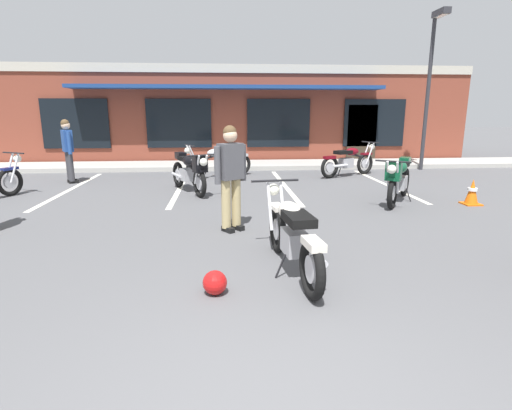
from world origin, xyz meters
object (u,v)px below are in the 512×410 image
Objects in this scene: traffic_cone at (472,192)px; motorcycle_silver_naked at (349,161)px; parking_lot_lamp_post at (432,70)px; motorcycle_black_cruiser at (399,178)px; person_in_shorts_foreground at (68,147)px; motorcycle_foreground_classic at (292,234)px; person_by_back_row at (231,172)px; motorcycle_green_cafe_racer at (219,161)px; helmet_on_pavement at (215,283)px; motorcycle_blue_standard at (190,171)px.

motorcycle_silver_naked is at bearing 110.17° from traffic_cone.
motorcycle_black_cruiser is at bearing -121.99° from parking_lot_lamp_post.
parking_lot_lamp_post is (10.55, 1.52, 2.17)m from person_in_shorts_foreground.
motorcycle_silver_naked is (2.88, 7.02, 0.00)m from motorcycle_foreground_classic.
parking_lot_lamp_post is (1.39, 4.83, 2.86)m from traffic_cone.
motorcycle_silver_naked is 6.37m from person_by_back_row.
motorcycle_silver_naked is at bearing -1.50° from motorcycle_green_cafe_racer.
parking_lot_lamp_post is at bearing 54.70° from motorcycle_foreground_classic.
motorcycle_green_cafe_racer is 7.17m from parking_lot_lamp_post.
person_in_shorts_foreground is at bearing 119.31° from helmet_on_pavement.
motorcycle_foreground_classic is 1.10× the size of motorcycle_silver_naked.
parking_lot_lamp_post is at bearing 44.52° from person_by_back_row.
helmet_on_pavement is at bearing -127.53° from parking_lot_lamp_post.
motorcycle_black_cruiser is 0.96× the size of motorcycle_silver_naked.
motorcycle_silver_naked is at bearing 63.39° from helmet_on_pavement.
motorcycle_black_cruiser is 5.96m from parking_lot_lamp_post.
motorcycle_foreground_classic is 5.35m from traffic_cone.
helmet_on_pavement is (-0.91, -0.56, -0.33)m from motorcycle_foreground_classic.
parking_lot_lamp_post is at bearing 73.98° from traffic_cone.
helmet_on_pavement is at bearing -116.61° from motorcycle_silver_naked.
person_in_shorts_foreground reaches higher than traffic_cone.
person_in_shorts_foreground reaches higher than motorcycle_foreground_classic.
motorcycle_silver_naked reaches higher than traffic_cone.
traffic_cone is at bearing -69.83° from motorcycle_silver_naked.
motorcycle_black_cruiser and motorcycle_green_cafe_racer have the same top height.
motorcycle_blue_standard reaches higher than helmet_on_pavement.
person_in_shorts_foreground reaches higher than motorcycle_green_cafe_racer.
person_by_back_row is at bearing -48.52° from person_in_shorts_foreground.
motorcycle_silver_naked and motorcycle_green_cafe_racer have the same top height.
person_by_back_row is (-0.68, 1.76, 0.49)m from motorcycle_foreground_classic.
motorcycle_foreground_classic and motorcycle_blue_standard have the same top height.
person_in_shorts_foreground is (-4.87, 6.50, 0.49)m from motorcycle_foreground_classic.
person_in_shorts_foreground is at bearing 158.48° from motorcycle_black_cruiser.
traffic_cone is (9.16, -3.31, -0.69)m from person_in_shorts_foreground.
person_in_shorts_foreground reaches higher than helmet_on_pavement.
helmet_on_pavement is 0.49× the size of traffic_cone.
helmet_on_pavement is (3.96, -7.06, -0.82)m from person_in_shorts_foreground.
person_in_shorts_foreground is (-3.95, -0.62, 0.49)m from motorcycle_green_cafe_racer.
traffic_cone is (4.29, 3.19, -0.20)m from motorcycle_foreground_classic.
motorcycle_green_cafe_racer is at bearing 135.78° from motorcycle_black_cruiser.
traffic_cone is at bearing -10.68° from motorcycle_black_cruiser.
motorcycle_black_cruiser is 1.51m from traffic_cone.
motorcycle_foreground_classic is at bearing -72.05° from motorcycle_blue_standard.
parking_lot_lamp_post reaches higher than motorcycle_silver_naked.
motorcycle_green_cafe_racer is 3.65× the size of traffic_cone.
helmet_on_pavement is (-3.79, -7.58, -0.33)m from motorcycle_silver_naked.
motorcycle_black_cruiser is 1.10× the size of person_by_back_row.
motorcycle_foreground_classic is 7.59m from motorcycle_silver_naked.
person_by_back_row is at bearing -164.03° from traffic_cone.
person_in_shorts_foreground is 6.32m from person_by_back_row.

